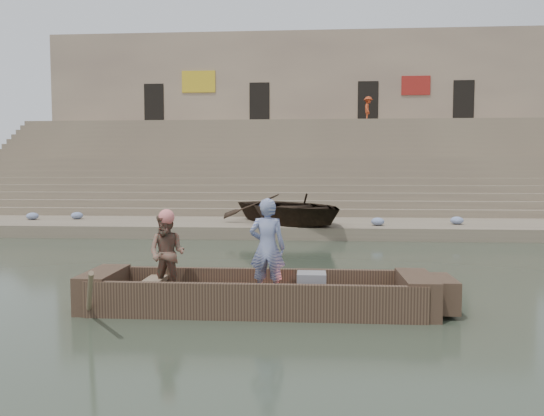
# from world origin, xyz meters

# --- Properties ---
(ground) EXTENTS (120.00, 120.00, 0.00)m
(ground) POSITION_xyz_m (0.00, 0.00, 0.00)
(ground) COLOR #2B3629
(ground) RESTS_ON ground
(lower_landing) EXTENTS (32.00, 4.00, 0.40)m
(lower_landing) POSITION_xyz_m (0.00, 8.00, 0.20)
(lower_landing) COLOR gray
(lower_landing) RESTS_ON ground
(mid_landing) EXTENTS (32.00, 3.00, 2.80)m
(mid_landing) POSITION_xyz_m (0.00, 15.50, 1.40)
(mid_landing) COLOR gray
(mid_landing) RESTS_ON ground
(upper_landing) EXTENTS (32.00, 3.00, 5.20)m
(upper_landing) POSITION_xyz_m (0.00, 22.50, 2.60)
(upper_landing) COLOR gray
(upper_landing) RESTS_ON ground
(ghat_steps) EXTENTS (32.00, 11.00, 5.20)m
(ghat_steps) POSITION_xyz_m (0.00, 17.19, 1.80)
(ghat_steps) COLOR gray
(ghat_steps) RESTS_ON ground
(building_wall) EXTENTS (32.00, 5.07, 11.20)m
(building_wall) POSITION_xyz_m (0.00, 26.50, 5.60)
(building_wall) COLOR tan
(building_wall) RESTS_ON ground
(main_rowboat) EXTENTS (5.00, 1.30, 0.22)m
(main_rowboat) POSITION_xyz_m (0.47, -2.46, 0.11)
(main_rowboat) COLOR brown
(main_rowboat) RESTS_ON ground
(rowboat_trim) EXTENTS (6.04, 2.63, 2.00)m
(rowboat_trim) POSITION_xyz_m (0.68, -2.46, 0.31)
(rowboat_trim) COLOR brown
(rowboat_trim) RESTS_ON ground
(standing_man) EXTENTS (0.61, 0.43, 1.59)m
(standing_man) POSITION_xyz_m (0.64, -2.46, 1.02)
(standing_man) COLOR navy
(standing_man) RESTS_ON main_rowboat
(rowing_man) EXTENTS (0.73, 0.62, 1.33)m
(rowing_man) POSITION_xyz_m (-1.02, -2.36, 0.89)
(rowing_man) COLOR #256F54
(rowing_man) RESTS_ON main_rowboat
(television) EXTENTS (0.46, 0.42, 0.40)m
(television) POSITION_xyz_m (1.34, -2.46, 0.42)
(television) COLOR gray
(television) RESTS_ON main_rowboat
(beached_rowboat) EXTENTS (5.90, 6.16, 1.04)m
(beached_rowboat) POSITION_xyz_m (0.68, 7.44, 0.92)
(beached_rowboat) COLOR #2D2116
(beached_rowboat) RESTS_ON lower_landing
(pedestrian) EXTENTS (0.70, 1.06, 1.52)m
(pedestrian) POSITION_xyz_m (4.84, 22.34, 5.96)
(pedestrian) COLOR #AF3E1D
(pedestrian) RESTS_ON upper_landing
(cloth_bundles) EXTENTS (19.62, 1.96, 0.26)m
(cloth_bundles) POSITION_xyz_m (0.73, 7.66, 0.53)
(cloth_bundles) COLOR #3F5999
(cloth_bundles) RESTS_ON lower_landing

